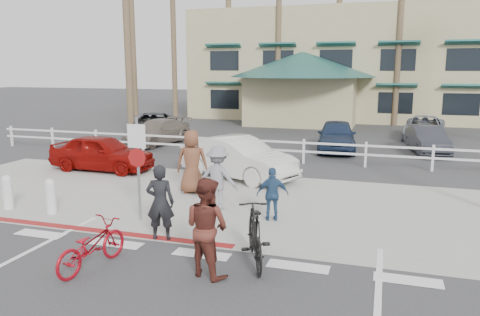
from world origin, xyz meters
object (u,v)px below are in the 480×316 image
(bike_red, at_px, (91,246))
(bike_black, at_px, (255,235))
(car_white_sedan, at_px, (238,158))
(car_red_compact, at_px, (102,153))
(sign_post, at_px, (138,164))

(bike_red, xyz_separation_m, bike_black, (2.90, 1.16, 0.13))
(car_white_sedan, distance_m, car_red_compact, 5.25)
(bike_red, xyz_separation_m, car_red_compact, (-4.85, 7.67, 0.21))
(car_white_sedan, bearing_deg, bike_black, -135.60)
(sign_post, xyz_separation_m, bike_red, (0.55, -2.82, -0.99))
(car_white_sedan, bearing_deg, car_red_compact, 117.35)
(car_white_sedan, bearing_deg, bike_red, -158.67)
(bike_black, bearing_deg, car_red_compact, -62.33)
(sign_post, xyz_separation_m, car_white_sedan, (0.94, 5.14, -0.73))
(bike_red, relative_size, car_white_sedan, 0.40)
(sign_post, bearing_deg, car_white_sedan, 79.62)
(sign_post, relative_size, car_red_compact, 0.73)
(car_red_compact, bearing_deg, sign_post, -136.97)
(bike_black, xyz_separation_m, car_red_compact, (-7.75, 6.51, 0.09))
(bike_black, relative_size, car_white_sedan, 0.45)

